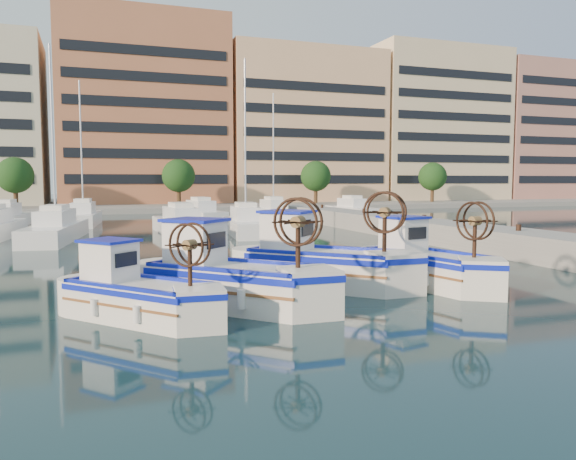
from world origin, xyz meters
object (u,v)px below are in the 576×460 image
object	(u,v)px
fishing_boat_a	(137,293)
fishing_boat_b	(230,277)
fishing_boat_d	(425,262)
fishing_boat_c	(320,261)

from	to	relation	value
fishing_boat_a	fishing_boat_b	distance (m)	2.67
fishing_boat_d	fishing_boat_b	bearing A→B (deg)	174.80
fishing_boat_b	fishing_boat_d	size ratio (longest dim) A/B	1.01
fishing_boat_b	fishing_boat_c	size ratio (longest dim) A/B	0.97
fishing_boat_c	fishing_boat_d	size ratio (longest dim) A/B	1.03
fishing_boat_b	fishing_boat_d	bearing A→B (deg)	-35.68
fishing_boat_a	fishing_boat_b	bearing A→B (deg)	-26.17
fishing_boat_c	fishing_boat_d	xyz separation A→B (m)	(3.52, -0.94, -0.08)
fishing_boat_a	fishing_boat_d	world-z (taller)	fishing_boat_d
fishing_boat_b	fishing_boat_d	distance (m)	7.14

